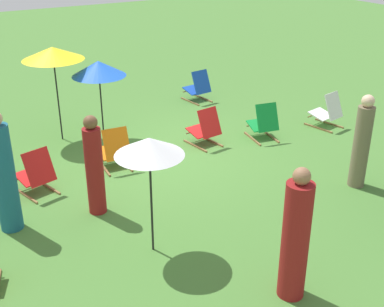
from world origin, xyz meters
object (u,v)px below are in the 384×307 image
at_px(umbrella_0, 53,53).
at_px(deckchair_8, 36,174).
at_px(deckchair_5, 205,129).
at_px(person_3, 94,167).
at_px(deckchair_0, 198,88).
at_px(deckchair_4, 115,150).
at_px(umbrella_3, 99,69).
at_px(deckchair_7, 264,123).
at_px(person_1, 4,176).
at_px(person_4, 362,144).
at_px(deckchair_6, 327,112).
at_px(umbrella_1, 149,147).
at_px(person_0, 295,238).

bearing_deg(umbrella_0, deckchair_8, 63.30).
height_order(deckchair_5, person_3, person_3).
distance_m(deckchair_0, deckchair_4, 4.27).
relative_size(deckchair_0, person_3, 0.50).
relative_size(umbrella_3, person_3, 1.04).
height_order(deckchair_0, deckchair_7, same).
bearing_deg(person_3, deckchair_4, 118.16).
bearing_deg(person_1, deckchair_4, 78.23).
distance_m(deckchair_0, person_4, 5.43).
xyz_separation_m(deckchair_0, deckchair_4, (3.38, 2.61, 0.00)).
relative_size(deckchair_6, umbrella_0, 0.42).
bearing_deg(umbrella_1, deckchair_6, -157.34).
distance_m(umbrella_3, person_1, 3.64).
distance_m(deckchair_6, umbrella_3, 5.17).
bearing_deg(umbrella_3, deckchair_0, -158.64).
bearing_deg(deckchair_4, deckchair_0, -138.56).
xyz_separation_m(umbrella_0, umbrella_1, (0.08, 4.64, -0.26)).
xyz_separation_m(deckchair_8, person_1, (0.63, 0.90, 0.53)).
height_order(deckchair_6, person_1, person_1).
relative_size(deckchair_6, person_4, 0.50).
bearing_deg(person_3, person_4, 42.12).
height_order(deckchair_0, umbrella_0, umbrella_0).
height_order(deckchair_7, person_4, person_4).
bearing_deg(deckchair_7, deckchair_8, 9.28).
bearing_deg(deckchair_0, umbrella_3, 13.81).
distance_m(deckchair_4, person_1, 2.53).
relative_size(deckchair_4, deckchair_8, 0.97).
bearing_deg(deckchair_7, person_4, 103.36).
height_order(deckchair_7, umbrella_1, umbrella_1).
bearing_deg(deckchair_5, person_3, 17.67).
height_order(deckchair_0, person_4, person_4).
xyz_separation_m(deckchair_4, person_0, (-0.53, 4.49, 0.47)).
relative_size(person_1, person_4, 1.13).
bearing_deg(umbrella_0, person_0, 98.92).
bearing_deg(deckchair_7, person_0, 66.31).
xyz_separation_m(deckchair_6, umbrella_1, (5.53, 2.31, 1.25)).
xyz_separation_m(deckchair_0, person_4, (-0.08, 5.42, 0.44)).
distance_m(deckchair_8, umbrella_0, 2.83).
height_order(deckchair_6, person_3, person_3).
relative_size(deckchair_7, person_4, 0.49).
relative_size(deckchair_6, person_1, 0.44).
distance_m(deckchair_4, deckchair_6, 5.00).
bearing_deg(deckchair_0, deckchair_4, 30.17).
bearing_deg(deckchair_8, umbrella_3, -153.92).
xyz_separation_m(umbrella_0, person_0, (-1.00, 6.37, -1.04)).
bearing_deg(deckchair_7, deckchair_0, -82.02).
height_order(person_3, person_4, person_4).
bearing_deg(deckchair_4, person_4, 144.68).
relative_size(deckchair_0, person_0, 0.47).
distance_m(deckchair_7, person_4, 2.56).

